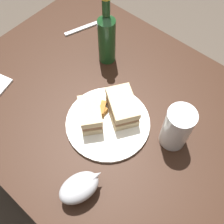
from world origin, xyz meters
name	(u,v)px	position (x,y,z in m)	size (l,w,h in m)	color
ground_plane	(114,179)	(0.00, 0.00, 0.00)	(6.00, 6.00, 0.00)	#4C4238
dining_table	(115,154)	(0.00, 0.00, 0.39)	(1.13, 0.81, 0.78)	black
plate	(108,123)	(0.01, -0.06, 0.79)	(0.27, 0.27, 0.01)	silver
sandwich_half_left	(122,107)	(0.03, 0.00, 0.83)	(0.15, 0.13, 0.07)	#CCB284
sandwich_half_right	(90,115)	(-0.03, -0.09, 0.83)	(0.12, 0.12, 0.07)	#CCB284
potato_wedge_front	(89,104)	(-0.07, -0.05, 0.80)	(0.04, 0.02, 0.02)	gold
potato_wedge_middle	(103,109)	(-0.03, -0.04, 0.80)	(0.05, 0.02, 0.02)	#AD702D
potato_wedge_back	(101,114)	(-0.02, -0.05, 0.80)	(0.05, 0.02, 0.02)	#AD702D
potato_wedge_left_edge	(91,113)	(-0.04, -0.07, 0.80)	(0.05, 0.02, 0.02)	#AD702D
pint_glass	(176,129)	(0.20, 0.03, 0.84)	(0.08, 0.08, 0.15)	white
gravy_boat	(80,187)	(0.10, -0.27, 0.82)	(0.10, 0.13, 0.07)	#B7B7BC
cider_bottle	(107,37)	(-0.17, 0.15, 0.89)	(0.06, 0.06, 0.26)	#19421E
fork	(85,27)	(-0.35, 0.22, 0.78)	(0.18, 0.02, 0.01)	silver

